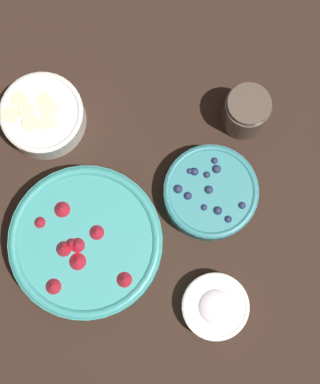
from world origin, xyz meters
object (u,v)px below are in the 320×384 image
at_px(bowl_blueberries, 210,193).
at_px(jar_chocolate, 245,112).
at_px(bowl_strawberries, 86,243).
at_px(bowl_cream, 215,307).
at_px(bowl_bananas, 43,115).

relative_size(bowl_blueberries, jar_chocolate, 1.69).
height_order(bowl_strawberries, bowl_cream, bowl_strawberries).
bearing_deg(bowl_blueberries, bowl_strawberries, 131.48).
relative_size(bowl_blueberries, bowl_cream, 1.44).
xyz_separation_m(bowl_blueberries, jar_chocolate, (0.15, -0.01, 0.01)).
distance_m(bowl_strawberries, bowl_cream, 0.24).
relative_size(bowl_bananas, bowl_cream, 1.29).
bearing_deg(jar_chocolate, bowl_cream, -170.63).
bearing_deg(bowl_cream, bowl_blueberries, 20.61).
bearing_deg(bowl_cream, bowl_strawberries, 82.87).
height_order(bowl_bananas, jar_chocolate, jar_chocolate).
bearing_deg(bowl_bananas, bowl_blueberries, -96.32).
height_order(bowl_blueberries, bowl_cream, bowl_blueberries).
height_order(bowl_blueberries, jar_chocolate, jar_chocolate).
relative_size(bowl_strawberries, jar_chocolate, 2.67).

